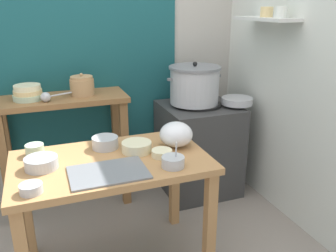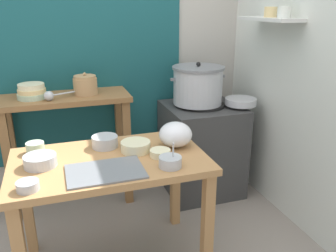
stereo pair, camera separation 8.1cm
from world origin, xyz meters
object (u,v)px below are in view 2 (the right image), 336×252
(clay_pot, at_px, (85,85))
(prep_bowl_1, at_px, (40,160))
(prep_table, at_px, (110,175))
(prep_bowl_0, at_px, (35,147))
(serving_tray, at_px, (105,171))
(prep_bowl_3, at_px, (136,146))
(bowl_stack_enamel, at_px, (32,92))
(prep_bowl_6, at_px, (28,185))
(ladle, at_px, (50,96))
(prep_bowl_2, at_px, (170,161))
(prep_bowl_4, at_px, (160,153))
(prep_bowl_5, at_px, (105,141))
(stove_block, at_px, (201,148))
(back_shelf_table, at_px, (67,124))
(steamer_pot, at_px, (198,85))
(plastic_bag, at_px, (176,134))
(wide_pan, at_px, (241,102))

(clay_pot, distance_m, prep_bowl_1, 0.91)
(prep_table, distance_m, prep_bowl_0, 0.48)
(serving_tray, height_order, prep_bowl_3, prep_bowl_3)
(bowl_stack_enamel, relative_size, prep_bowl_6, 1.97)
(prep_table, xyz_separation_m, ladle, (-0.29, 0.72, 0.33))
(prep_bowl_2, height_order, prep_bowl_4, prep_bowl_2)
(prep_bowl_4, bearing_deg, bowl_stack_enamel, 128.10)
(ladle, height_order, prep_bowl_1, ladle)
(ladle, height_order, prep_bowl_5, ladle)
(prep_bowl_6, bearing_deg, ladle, 82.08)
(stove_block, bearing_deg, bowl_stack_enamel, 174.40)
(prep_bowl_3, distance_m, prep_bowl_4, 0.17)
(back_shelf_table, relative_size, stove_block, 1.23)
(prep_bowl_5, bearing_deg, bowl_stack_enamel, 122.74)
(back_shelf_table, bearing_deg, prep_bowl_3, -65.13)
(prep_table, height_order, steamer_pot, steamer_pot)
(serving_tray, relative_size, prep_bowl_3, 2.26)
(serving_tray, relative_size, prep_bowl_0, 3.80)
(bowl_stack_enamel, xyz_separation_m, prep_bowl_2, (0.71, -1.04, -0.20))
(ladle, distance_m, prep_bowl_0, 0.55)
(prep_table, relative_size, clay_pot, 6.17)
(ladle, distance_m, prep_bowl_3, 0.83)
(plastic_bag, height_order, prep_bowl_0, plastic_bag)
(prep_table, bearing_deg, prep_bowl_3, 17.35)
(prep_table, relative_size, prep_bowl_0, 10.46)
(serving_tray, xyz_separation_m, prep_bowl_1, (-0.32, 0.18, 0.03))
(stove_block, height_order, prep_bowl_0, prep_bowl_0)
(prep_bowl_4, bearing_deg, plastic_bag, 41.10)
(serving_tray, bearing_deg, prep_bowl_1, 150.22)
(bowl_stack_enamel, height_order, prep_bowl_4, bowl_stack_enamel)
(prep_table, relative_size, prep_bowl_3, 6.21)
(plastic_bag, bearing_deg, prep_bowl_5, 163.49)
(plastic_bag, bearing_deg, prep_bowl_4, -138.90)
(prep_bowl_3, bearing_deg, steamer_pot, 44.44)
(stove_block, height_order, prep_bowl_6, stove_block)
(prep_bowl_1, xyz_separation_m, prep_bowl_2, (0.66, -0.23, -0.00))
(serving_tray, distance_m, prep_bowl_3, 0.31)
(prep_bowl_0, height_order, prep_bowl_6, prep_bowl_0)
(back_shelf_table, relative_size, prep_bowl_5, 6.04)
(steamer_pot, relative_size, plastic_bag, 2.23)
(plastic_bag, height_order, prep_bowl_2, plastic_bag)
(prep_bowl_0, distance_m, prep_bowl_3, 0.59)
(ladle, xyz_separation_m, prep_bowl_1, (-0.08, -0.71, -0.18))
(prep_bowl_0, bearing_deg, ladle, 77.76)
(wide_pan, relative_size, prep_bowl_1, 1.45)
(prep_bowl_5, bearing_deg, prep_bowl_0, 174.31)
(prep_table, xyz_separation_m, serving_tray, (-0.05, -0.17, 0.12))
(clay_pot, bearing_deg, bowl_stack_enamel, -179.60)
(prep_bowl_1, height_order, prep_bowl_5, prep_bowl_5)
(prep_bowl_0, xyz_separation_m, prep_bowl_5, (0.40, -0.04, 0.00))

